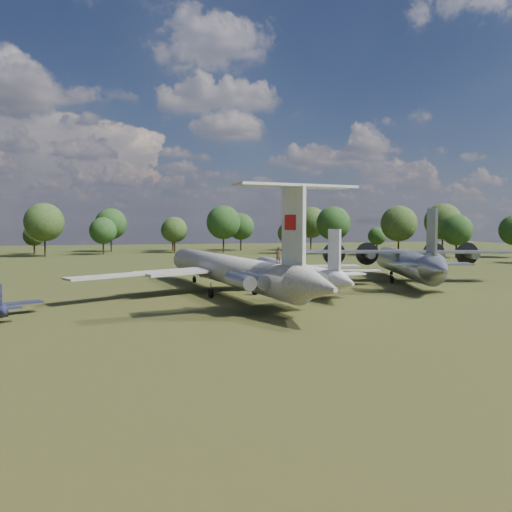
{
  "coord_description": "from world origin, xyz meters",
  "views": [
    {
      "loc": [
        -7.98,
        -66.28,
        9.82
      ],
      "look_at": [
        7.29,
        0.99,
        5.0
      ],
      "focal_mm": 35.0,
      "sensor_mm": 36.0,
      "label": 1
    }
  ],
  "objects": [
    {
      "name": "il62_airliner",
      "position": [
        3.0,
        -0.46,
        2.63
      ],
      "size": [
        51.76,
        61.24,
        5.27
      ],
      "primitive_type": null,
      "rotation": [
        0.0,
        0.0,
        0.21
      ],
      "color": "silver",
      "rests_on": "ground"
    },
    {
      "name": "an12_transport",
      "position": [
        33.19,
        6.24,
        2.52
      ],
      "size": [
        42.67,
        45.56,
        5.03
      ],
      "primitive_type": null,
      "rotation": [
        0.0,
        0.0,
        -0.25
      ],
      "color": "gray",
      "rests_on": "ground"
    },
    {
      "name": "person_on_il62",
      "position": [
        6.12,
        -14.87,
        6.16
      ],
      "size": [
        0.74,
        0.59,
        1.79
      ],
      "primitive_type": "imported",
      "rotation": [
        0.0,
        0.0,
        3.41
      ],
      "color": "brown",
      "rests_on": "il62_airliner"
    },
    {
      "name": "tu104_jet",
      "position": [
        13.7,
        4.13,
        1.87
      ],
      "size": [
        31.65,
        40.05,
        3.75
      ],
      "primitive_type": null,
      "rotation": [
        0.0,
        0.0,
        0.1
      ],
      "color": "silver",
      "rests_on": "ground"
    },
    {
      "name": "ground",
      "position": [
        0.0,
        0.0,
        0.0
      ],
      "size": [
        300.0,
        300.0,
        0.0
      ],
      "primitive_type": "plane",
      "color": "#263C14",
      "rests_on": "ground"
    }
  ]
}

